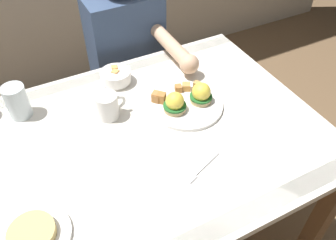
% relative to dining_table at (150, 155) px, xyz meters
% --- Properties ---
extents(ground_plane, '(6.00, 6.00, 0.00)m').
position_rel_dining_table_xyz_m(ground_plane, '(0.00, 0.00, -0.63)').
color(ground_plane, brown).
extents(dining_table, '(1.20, 0.90, 0.74)m').
position_rel_dining_table_xyz_m(dining_table, '(0.00, 0.00, 0.00)').
color(dining_table, white).
rests_on(dining_table, ground_plane).
extents(eggs_benedict_plate, '(0.27, 0.27, 0.09)m').
position_rel_dining_table_xyz_m(eggs_benedict_plate, '(0.19, 0.07, 0.13)').
color(eggs_benedict_plate, white).
rests_on(eggs_benedict_plate, dining_table).
extents(fruit_bowl, '(0.12, 0.12, 0.06)m').
position_rel_dining_table_xyz_m(fruit_bowl, '(0.01, 0.33, 0.14)').
color(fruit_bowl, white).
rests_on(fruit_bowl, dining_table).
extents(coffee_mug, '(0.11, 0.08, 0.09)m').
position_rel_dining_table_xyz_m(coffee_mug, '(-0.08, 0.15, 0.16)').
color(coffee_mug, white).
rests_on(coffee_mug, dining_table).
extents(fork, '(0.15, 0.07, 0.00)m').
position_rel_dining_table_xyz_m(fork, '(0.08, -0.21, 0.11)').
color(fork, silver).
rests_on(fork, dining_table).
extents(water_glass_near, '(0.08, 0.08, 0.13)m').
position_rel_dining_table_xyz_m(water_glass_near, '(-0.37, 0.31, 0.16)').
color(water_glass_near, silver).
rests_on(water_glass_near, dining_table).
extents(side_plate, '(0.20, 0.20, 0.04)m').
position_rel_dining_table_xyz_m(side_plate, '(-0.43, -0.20, 0.12)').
color(side_plate, white).
rests_on(side_plate, dining_table).
extents(diner_person, '(0.34, 0.54, 1.14)m').
position_rel_dining_table_xyz_m(diner_person, '(0.17, 0.60, 0.02)').
color(diner_person, '#33333D').
rests_on(diner_person, ground_plane).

